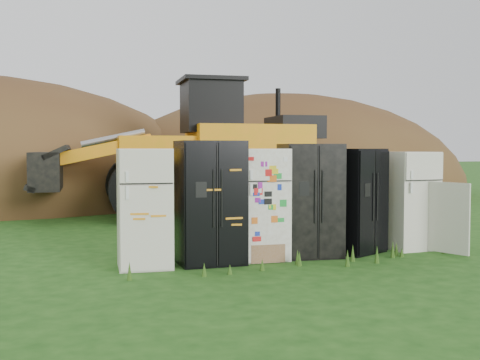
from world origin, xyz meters
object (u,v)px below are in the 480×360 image
Objects in this scene: fridge_leftmost at (145,208)px; fridge_dark_mid at (310,200)px; fridge_sticker at (261,204)px; wheel_loader at (177,148)px; fridge_open_door at (410,201)px; fridge_black_side at (210,202)px; fridge_black_right at (355,201)px.

fridge_leftmost is 0.96× the size of fridge_dark_mid.
fridge_sticker is 6.68m from wheel_loader.
fridge_black_side is at bearing -179.26° from fridge_open_door.
fridge_open_door is (4.96, -0.05, -0.03)m from fridge_leftmost.
fridge_open_door is at bearing 3.40° from fridge_black_side.
fridge_sticker is (1.97, -0.01, -0.00)m from fridge_leftmost.
fridge_black_right is 0.24× the size of wheel_loader.
fridge_leftmost is at bearing -174.73° from fridge_sticker.
fridge_black_right reaches higher than fridge_sticker.
fridge_sticker is 0.24× the size of wheel_loader.
fridge_leftmost is 1.06m from fridge_black_side.
fridge_black_right is at bearing 177.91° from fridge_open_door.
fridge_black_side reaches higher than fridge_dark_mid.
wheel_loader is (2.31, 6.60, 0.95)m from fridge_leftmost.
fridge_dark_mid is at bearing 3.29° from fridge_black_side.
fridge_sticker is (0.91, 0.05, -0.06)m from fridge_black_side.
fridge_black_right is at bearing 13.47° from fridge_dark_mid.
fridge_open_door is at bearing 6.76° from fridge_leftmost.
fridge_leftmost is at bearing -102.33° from wheel_loader.
fridge_black_side is at bearing -93.68° from wheel_loader.
fridge_dark_mid is 2.09m from fridge_open_door.
fridge_black_right is at bearing 5.73° from fridge_sticker.
fridge_open_door is 7.23m from wheel_loader.
fridge_black_side reaches higher than fridge_sticker.
wheel_loader is at bearing 112.47° from fridge_open_door.
wheel_loader is (-2.65, 6.65, 0.98)m from fridge_open_door.
fridge_leftmost is at bearing 156.83° from fridge_black_right.
fridge_dark_mid reaches higher than fridge_leftmost.
fridge_leftmost is 1.97m from fridge_sticker.
wheel_loader is (-1.50, 6.59, 0.95)m from fridge_black_right.
fridge_open_door is (1.16, -0.06, -0.03)m from fridge_black_right.
wheel_loader reaches higher than fridge_black_right.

